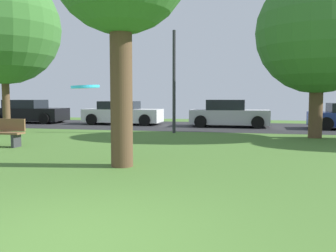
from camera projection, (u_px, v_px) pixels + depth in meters
ground_plane at (62, 243)px, 4.07m from camera, size 44.00×44.00×0.00m
road_strip at (211, 126)px, 19.62m from camera, size 44.00×6.40×0.01m
oak_tree_center at (3, 28)px, 16.57m from camera, size 5.11×5.11×7.29m
maple_tree_far at (318, 32)px, 13.98m from camera, size 4.74×4.74×6.47m
frisbee_disc at (85, 87)px, 3.46m from camera, size 0.37×0.37×0.04m
parked_car_black at (28, 112)px, 22.40m from camera, size 4.56×2.06×1.41m
parked_car_white at (122, 114)px, 21.03m from camera, size 4.46×1.92×1.34m
parked_car_silver at (229, 114)px, 19.43m from camera, size 4.11×2.08×1.44m
park_bench at (1, 132)px, 11.84m from camera, size 1.60×0.45×0.90m
street_lamp_post at (174, 82)px, 16.02m from camera, size 0.14×0.14×4.50m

